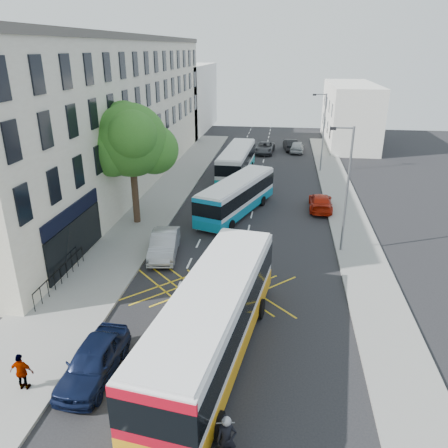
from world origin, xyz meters
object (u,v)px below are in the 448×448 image
(motorbike, at_px, (226,442))
(parked_car_silver, at_px, (164,244))
(street_tree, at_px, (131,141))
(red_hatchback, at_px, (321,202))
(distant_car_silver, at_px, (297,147))
(bus_near, at_px, (213,320))
(pedestrian_far, at_px, (22,372))
(bus_far, at_px, (237,162))
(bus_mid, at_px, (237,196))
(lamp_near, at_px, (346,184))
(distant_car_grey, at_px, (264,148))
(parked_car_blue, at_px, (94,361))
(distant_car_dark, at_px, (290,145))
(lamp_far, at_px, (323,129))

(motorbike, relative_size, parked_car_silver, 0.47)
(street_tree, relative_size, motorbike, 4.03)
(red_hatchback, xyz_separation_m, distant_car_silver, (-1.53, 21.26, 0.07))
(bus_near, height_order, motorbike, bus_near)
(pedestrian_far, bearing_deg, bus_far, -100.24)
(bus_near, distance_m, bus_mid, 17.50)
(street_tree, distance_m, bus_near, 17.12)
(lamp_near, xyz_separation_m, parked_car_silver, (-11.20, -2.08, -3.85))
(lamp_near, relative_size, motorbike, 3.67)
(street_tree, relative_size, distant_car_grey, 1.80)
(pedestrian_far, bearing_deg, distant_car_grey, -101.00)
(parked_car_silver, bearing_deg, parked_car_blue, -97.25)
(parked_car_blue, relative_size, distant_car_dark, 1.01)
(distant_car_dark, bearing_deg, distant_car_silver, 116.82)
(street_tree, height_order, lamp_far, street_tree)
(motorbike, bearing_deg, bus_mid, 84.39)
(lamp_near, height_order, parked_car_blue, lamp_near)
(lamp_near, distance_m, bus_near, 13.43)
(bus_far, bearing_deg, parked_car_blue, -91.88)
(distant_car_silver, bearing_deg, parked_car_silver, 77.47)
(parked_car_blue, distance_m, parked_car_silver, 11.27)
(lamp_far, distance_m, bus_near, 32.19)
(parked_car_silver, bearing_deg, lamp_far, 55.32)
(distant_car_grey, bearing_deg, bus_near, -86.72)
(bus_near, height_order, parked_car_blue, bus_near)
(parked_car_silver, bearing_deg, distant_car_grey, 73.03)
(parked_car_silver, height_order, distant_car_grey, parked_car_silver)
(bus_far, relative_size, motorbike, 4.93)
(bus_near, height_order, red_hatchback, bus_near)
(street_tree, relative_size, lamp_near, 1.10)
(red_hatchback, distance_m, distant_car_silver, 21.31)
(bus_far, bearing_deg, motorbike, -81.48)
(parked_car_silver, bearing_deg, distant_car_silver, 66.23)
(distant_car_dark, bearing_deg, bus_mid, 72.23)
(red_hatchback, distance_m, pedestrian_far, 25.88)
(lamp_near, relative_size, distant_car_grey, 1.63)
(bus_mid, bearing_deg, red_hatchback, 34.86)
(bus_far, bearing_deg, distant_car_grey, 81.24)
(bus_far, xyz_separation_m, motorbike, (3.35, -33.49, -0.66))
(lamp_near, relative_size, parked_car_blue, 1.81)
(pedestrian_far, bearing_deg, distant_car_silver, -105.89)
(street_tree, bearing_deg, motorbike, -64.27)
(lamp_near, distance_m, parked_car_silver, 12.03)
(motorbike, bearing_deg, bus_near, 92.50)
(lamp_near, bearing_deg, bus_near, -119.82)
(motorbike, xyz_separation_m, parked_car_blue, (-5.83, 3.27, -0.16))
(bus_near, height_order, bus_far, bus_near)
(lamp_far, distance_m, parked_car_silver, 25.06)
(distant_car_grey, xyz_separation_m, distant_car_dark, (3.26, 2.29, 0.04))
(distant_car_silver, bearing_deg, bus_far, 66.12)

